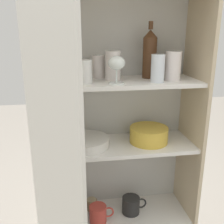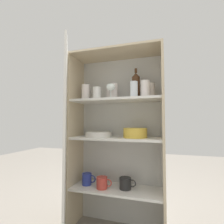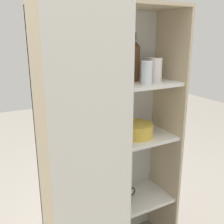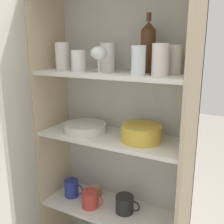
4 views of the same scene
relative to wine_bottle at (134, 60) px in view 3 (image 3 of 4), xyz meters
name	(u,v)px [view 3 (image 3 of 4)]	position (x,y,z in m)	size (l,w,h in m)	color
cupboard_back_panel	(101,138)	(-0.17, 0.10, -0.48)	(0.81, 0.02, 1.53)	silver
cupboard_side_left	(45,161)	(-0.56, -0.05, -0.48)	(0.02, 0.32, 1.53)	#CCB793
cupboard_side_right	(166,134)	(0.23, -0.05, -0.48)	(0.02, 0.32, 1.53)	#CCB793
cupboard_top_panel	(113,4)	(-0.17, -0.05, 0.29)	(0.81, 0.32, 0.02)	#CCB793
shelf_board_lower	(113,206)	(-0.17, -0.05, -0.90)	(0.78, 0.28, 0.02)	white
shelf_board_middle	(113,143)	(-0.17, -0.05, -0.46)	(0.78, 0.28, 0.02)	white
shelf_board_upper	(113,86)	(-0.17, -0.05, -0.13)	(0.78, 0.28, 0.02)	white
cupboard_door	(88,188)	(-0.47, -0.38, -0.48)	(0.22, 0.35, 1.53)	silver
tumbler_glass_0	(88,78)	(-0.33, -0.10, -0.07)	(0.07, 0.07, 0.11)	white
tumbler_glass_1	(92,73)	(-0.25, 0.03, -0.06)	(0.06, 0.06, 0.12)	silver
tumbler_glass_2	(108,72)	(-0.19, -0.05, -0.05)	(0.07, 0.07, 0.14)	silver
tumbler_glass_3	(147,72)	(0.00, -0.12, -0.06)	(0.06, 0.06, 0.13)	white
tumbler_glass_4	(155,70)	(0.09, -0.09, -0.05)	(0.08, 0.08, 0.14)	silver
tumbler_glass_5	(61,76)	(-0.46, -0.06, -0.05)	(0.08, 0.08, 0.14)	silver
tumbler_glass_6	(151,68)	(0.13, 0.00, -0.05)	(0.07, 0.07, 0.13)	silver
wine_glass_0	(117,71)	(-0.19, -0.14, -0.03)	(0.08, 0.08, 0.12)	white
wine_bottle	(134,60)	(0.00, 0.00, 0.00)	(0.07, 0.07, 0.27)	#4C2D19
plate_stack_white	(87,143)	(-0.33, -0.05, -0.43)	(0.23, 0.23, 0.04)	silver
mixing_bowl_large	(136,129)	(0.00, -0.05, -0.41)	(0.20, 0.20, 0.08)	gold
coffee_mug_primary	(100,208)	(-0.28, -0.10, -0.84)	(0.13, 0.09, 0.10)	#BC3D33
coffee_mug_extra_1	(123,195)	(-0.09, -0.05, -0.84)	(0.14, 0.10, 0.10)	black
coffee_mug_extra_2	(71,212)	(-0.44, -0.06, -0.83)	(0.13, 0.08, 0.10)	#283893
storage_jar	(88,202)	(-0.31, 0.02, -0.85)	(0.07, 0.07, 0.06)	#99704C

